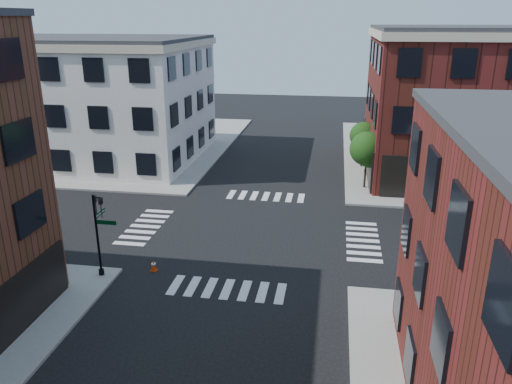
{
  "coord_description": "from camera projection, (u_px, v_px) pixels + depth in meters",
  "views": [
    {
      "loc": [
        4.92,
        -28.58,
        12.93
      ],
      "look_at": [
        0.22,
        0.84,
        2.5
      ],
      "focal_mm": 35.0,
      "sensor_mm": 36.0,
      "label": 1
    }
  ],
  "objects": [
    {
      "name": "ground",
      "position": [
        250.0,
        233.0,
        31.64
      ],
      "size": [
        120.0,
        120.0,
        0.0
      ],
      "primitive_type": "plane",
      "color": "black",
      "rests_on": "ground"
    },
    {
      "name": "sidewalk_nw",
      "position": [
        93.0,
        143.0,
        54.31
      ],
      "size": [
        30.0,
        30.0,
        0.15
      ],
      "primitive_type": "cube",
      "color": "gray",
      "rests_on": "ground"
    },
    {
      "name": "tree_far",
      "position": [
        364.0,
        137.0,
        44.45
      ],
      "size": [
        2.43,
        2.43,
        4.07
      ],
      "color": "black",
      "rests_on": "ground"
    },
    {
      "name": "building_nw",
      "position": [
        82.0,
        100.0,
        47.56
      ],
      "size": [
        22.0,
        16.0,
        11.0
      ],
      "primitive_type": "cube",
      "color": "silver",
      "rests_on": "ground"
    },
    {
      "name": "sidewalk_ne",
      "position": [
        501.0,
        159.0,
        48.06
      ],
      "size": [
        30.0,
        30.0,
        0.15
      ],
      "primitive_type": "cube",
      "color": "gray",
      "rests_on": "ground"
    },
    {
      "name": "tree_near",
      "position": [
        368.0,
        151.0,
        38.77
      ],
      "size": [
        2.69,
        2.69,
        4.49
      ],
      "color": "black",
      "rests_on": "ground"
    },
    {
      "name": "box_truck",
      "position": [
        496.0,
        238.0,
        26.76
      ],
      "size": [
        7.55,
        2.78,
        3.36
      ],
      "rotation": [
        0.0,
        0.0,
        0.07
      ],
      "color": "white",
      "rests_on": "ground"
    },
    {
      "name": "traffic_cone",
      "position": [
        154.0,
        266.0,
        26.87
      ],
      "size": [
        0.38,
        0.38,
        0.63
      ],
      "rotation": [
        0.0,
        0.0,
        -0.13
      ],
      "color": "red",
      "rests_on": "ground"
    },
    {
      "name": "signal_pole",
      "position": [
        99.0,
        226.0,
        25.47
      ],
      "size": [
        1.29,
        1.24,
        4.6
      ],
      "color": "black",
      "rests_on": "ground"
    }
  ]
}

